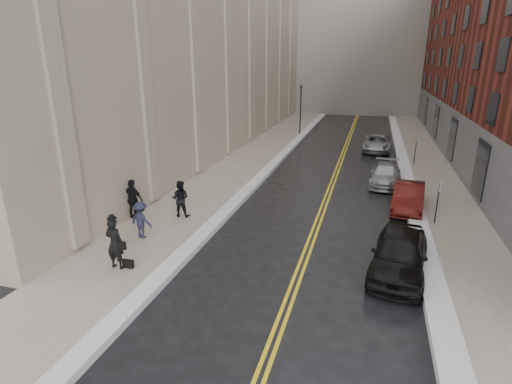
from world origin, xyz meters
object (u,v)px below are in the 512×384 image
Objects in this scene: car_silver_near at (386,175)px; pedestrian_a at (180,199)px; car_black at (399,254)px; car_maroon at (408,197)px; pedestrian_b at (141,220)px; pedestrian_main at (115,243)px; car_silver_far at (377,143)px; pedestrian_c at (133,199)px.

pedestrian_a is at bearing -134.69° from car_silver_near.
car_maroon is (0.78, 7.15, -0.10)m from car_black.
car_silver_near is (-0.28, 11.57, -0.16)m from car_black.
pedestrian_b is at bearing -171.78° from car_black.
pedestrian_main reaches higher than pedestrian_a.
car_maroon reaches higher than car_silver_far.
pedestrian_c reaches higher than pedestrian_b.
car_silver_far is at bearing -110.85° from pedestrian_c.
pedestrian_a is 2.83m from pedestrian_b.
pedestrian_a is (-9.34, -19.08, 0.38)m from car_silver_far.
car_black reaches higher than car_silver_far.
pedestrian_a is 2.26m from pedestrian_c.
pedestrian_c is (-11.94, -9.85, 0.50)m from car_silver_near.
pedestrian_b is (-11.42, -7.30, 0.27)m from car_maroon.
car_black is 10.49m from pedestrian_main.
pedestrian_b is (-10.35, -11.72, 0.33)m from car_silver_near.
car_black is 1.07× the size of car_silver_near.
pedestrian_b is (-0.53, 2.63, -0.17)m from pedestrian_main.
pedestrian_b is at bearing -128.27° from car_silver_near.
pedestrian_c is (-12.22, 1.72, 0.34)m from car_black.
pedestrian_main is 4.97m from pedestrian_c.
pedestrian_c is (-2.06, -0.92, 0.07)m from pedestrian_a.
car_maroon is at bearing -135.27° from pedestrian_main.
car_silver_near is 0.89× the size of car_silver_far.
pedestrian_c reaches higher than car_silver_near.
car_silver_far is 2.50× the size of pedestrian_main.
pedestrian_b is 2.46m from pedestrian_c.
pedestrian_b is 0.83× the size of pedestrian_c.
car_maroon is at bearing -137.05° from pedestrian_b.
car_silver_near is at bearing -131.63° from pedestrian_c.
pedestrian_b is at bearing -76.27° from pedestrian_main.
pedestrian_b is (-10.64, -0.15, 0.17)m from car_black.
pedestrian_a reaches higher than car_silver_far.
car_silver_near is 2.22× the size of pedestrian_main.
pedestrian_c reaches higher than car_black.
car_silver_far is (-1.60, 14.57, -0.02)m from car_maroon.
pedestrian_main is (-9.29, -24.50, 0.45)m from car_silver_far.
car_black is 1.10× the size of car_maroon.
car_silver_near is at bearing -84.56° from car_silver_far.
car_maroon is 13.56m from pedestrian_b.
car_silver_far is 2.51× the size of pedestrian_c.
pedestrian_b is at bearing 139.01° from pedestrian_c.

